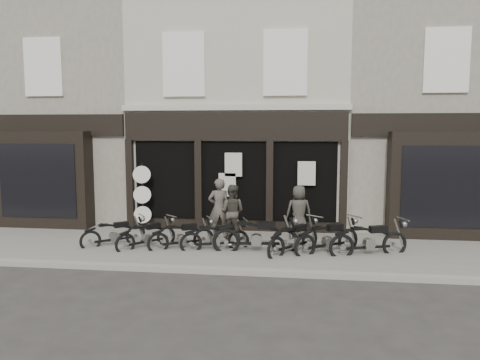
# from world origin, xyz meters

# --- Properties ---
(ground_plane) EXTENTS (90.00, 90.00, 0.00)m
(ground_plane) POSITION_xyz_m (0.00, 0.00, 0.00)
(ground_plane) COLOR #2D2B28
(ground_plane) RESTS_ON ground
(pavement) EXTENTS (30.00, 4.20, 0.12)m
(pavement) POSITION_xyz_m (0.00, 0.90, 0.06)
(pavement) COLOR slate
(pavement) RESTS_ON ground_plane
(kerb) EXTENTS (30.00, 0.25, 0.13)m
(kerb) POSITION_xyz_m (0.00, -1.25, 0.07)
(kerb) COLOR gray
(kerb) RESTS_ON ground_plane
(central_building) EXTENTS (7.30, 6.22, 8.34)m
(central_building) POSITION_xyz_m (0.00, 5.95, 4.08)
(central_building) COLOR #B5AF9B
(central_building) RESTS_ON ground
(neighbour_left) EXTENTS (5.60, 6.73, 8.34)m
(neighbour_left) POSITION_xyz_m (-6.35, 5.90, 4.04)
(neighbour_left) COLOR gray
(neighbour_left) RESTS_ON ground
(neighbour_right) EXTENTS (5.60, 6.73, 8.34)m
(neighbour_right) POSITION_xyz_m (6.35, 5.90, 4.04)
(neighbour_right) COLOR gray
(neighbour_right) RESTS_ON ground
(motorcycle_0) EXTENTS (1.61, 1.32, 0.90)m
(motorcycle_0) POSITION_xyz_m (-3.11, 0.63, 0.36)
(motorcycle_0) COLOR black
(motorcycle_0) RESTS_ON ground
(motorcycle_1) EXTENTS (1.42, 1.54, 0.90)m
(motorcycle_1) POSITION_xyz_m (-2.11, 0.52, 0.36)
(motorcycle_1) COLOR black
(motorcycle_1) RESTS_ON ground
(motorcycle_2) EXTENTS (1.72, 1.19, 0.91)m
(motorcycle_2) POSITION_xyz_m (-1.12, 0.53, 0.36)
(motorcycle_2) COLOR black
(motorcycle_2) RESTS_ON ground
(motorcycle_3) EXTENTS (1.85, 0.90, 0.92)m
(motorcycle_3) POSITION_xyz_m (-0.17, 0.51, 0.37)
(motorcycle_3) COLOR black
(motorcycle_3) RESTS_ON ground
(motorcycle_4) EXTENTS (2.32, 0.63, 1.11)m
(motorcycle_4) POSITION_xyz_m (0.96, 0.43, 0.44)
(motorcycle_4) COLOR black
(motorcycle_4) RESTS_ON ground
(motorcycle_5) EXTENTS (1.47, 1.74, 0.99)m
(motorcycle_5) POSITION_xyz_m (1.96, 0.48, 0.39)
(motorcycle_5) COLOR black
(motorcycle_5) RESTS_ON ground
(motorcycle_6) EXTENTS (1.84, 1.45, 1.02)m
(motorcycle_6) POSITION_xyz_m (2.86, 0.62, 0.40)
(motorcycle_6) COLOR black
(motorcycle_6) RESTS_ON ground
(motorcycle_7) EXTENTS (2.11, 0.98, 1.05)m
(motorcycle_7) POSITION_xyz_m (3.92, 0.48, 0.42)
(motorcycle_7) COLOR black
(motorcycle_7) RESTS_ON ground
(man_left) EXTENTS (0.74, 0.58, 1.80)m
(man_left) POSITION_xyz_m (-0.29, 1.79, 1.02)
(man_left) COLOR #4C463F
(man_left) RESTS_ON pavement
(man_centre) EXTENTS (0.88, 0.73, 1.62)m
(man_centre) POSITION_xyz_m (0.10, 1.75, 0.93)
(man_centre) COLOR #3B3830
(man_centre) RESTS_ON pavement
(man_right) EXTENTS (0.86, 0.65, 1.59)m
(man_right) POSITION_xyz_m (2.08, 2.10, 0.92)
(man_right) COLOR #39352F
(man_right) RESTS_ON pavement
(advert_sign_post) EXTENTS (0.53, 0.36, 2.29)m
(advert_sign_post) POSITION_xyz_m (-2.88, 2.41, 1.11)
(advert_sign_post) COLOR black
(advert_sign_post) RESTS_ON ground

